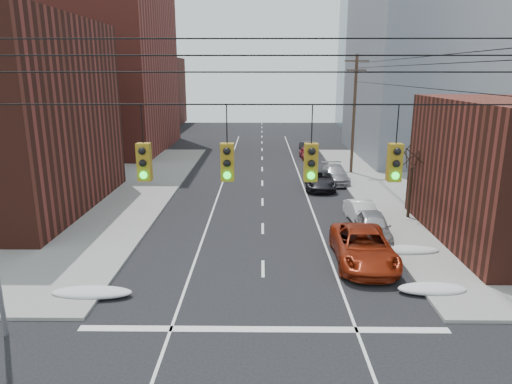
{
  "coord_description": "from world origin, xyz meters",
  "views": [
    {
      "loc": [
        -0.11,
        -8.81,
        9.39
      ],
      "look_at": [
        -0.39,
        15.52,
        3.0
      ],
      "focal_mm": 32.0,
      "sensor_mm": 36.0,
      "label": 1
    }
  ],
  "objects_px": {
    "lot_car_a": "(43,205)",
    "lot_car_d": "(65,175)",
    "lot_car_b": "(62,191)",
    "parked_car_c": "(320,180)",
    "red_pickup": "(363,247)",
    "lot_car_c": "(4,187)",
    "parked_car_a": "(373,226)",
    "parked_car_d": "(335,174)",
    "parked_car_e": "(307,153)",
    "parked_car_f": "(308,148)",
    "parked_car_b": "(362,213)"
  },
  "relations": [
    {
      "from": "lot_car_a",
      "to": "lot_car_d",
      "type": "height_order",
      "value": "lot_car_d"
    },
    {
      "from": "lot_car_a",
      "to": "lot_car_b",
      "type": "distance_m",
      "value": 3.97
    },
    {
      "from": "lot_car_d",
      "to": "lot_car_a",
      "type": "bearing_deg",
      "value": -149.84
    },
    {
      "from": "parked_car_c",
      "to": "red_pickup",
      "type": "bearing_deg",
      "value": -85.55
    },
    {
      "from": "lot_car_a",
      "to": "lot_car_c",
      "type": "relative_size",
      "value": 0.95
    },
    {
      "from": "parked_car_a",
      "to": "parked_car_c",
      "type": "height_order",
      "value": "parked_car_a"
    },
    {
      "from": "red_pickup",
      "to": "parked_car_d",
      "type": "distance_m",
      "value": 17.59
    },
    {
      "from": "red_pickup",
      "to": "lot_car_a",
      "type": "xyz_separation_m",
      "value": [
        -19.69,
        7.25,
        0.05
      ]
    },
    {
      "from": "parked_car_e",
      "to": "parked_car_f",
      "type": "distance_m",
      "value": 3.29
    },
    {
      "from": "parked_car_f",
      "to": "red_pickup",
      "type": "bearing_deg",
      "value": -97.95
    },
    {
      "from": "parked_car_d",
      "to": "lot_car_b",
      "type": "distance_m",
      "value": 22.35
    },
    {
      "from": "parked_car_f",
      "to": "lot_car_d",
      "type": "bearing_deg",
      "value": -151.94
    },
    {
      "from": "parked_car_f",
      "to": "lot_car_b",
      "type": "relative_size",
      "value": 0.9
    },
    {
      "from": "lot_car_d",
      "to": "parked_car_e",
      "type": "bearing_deg",
      "value": -44.43
    },
    {
      "from": "red_pickup",
      "to": "lot_car_b",
      "type": "bearing_deg",
      "value": 152.61
    },
    {
      "from": "parked_car_d",
      "to": "lot_car_b",
      "type": "height_order",
      "value": "parked_car_d"
    },
    {
      "from": "lot_car_c",
      "to": "parked_car_a",
      "type": "bearing_deg",
      "value": -132.88
    },
    {
      "from": "parked_car_a",
      "to": "parked_car_e",
      "type": "height_order",
      "value": "parked_car_a"
    },
    {
      "from": "parked_car_e",
      "to": "parked_car_f",
      "type": "bearing_deg",
      "value": 79.55
    },
    {
      "from": "red_pickup",
      "to": "lot_car_d",
      "type": "relative_size",
      "value": 1.38
    },
    {
      "from": "parked_car_f",
      "to": "lot_car_a",
      "type": "bearing_deg",
      "value": -135.99
    },
    {
      "from": "red_pickup",
      "to": "parked_car_a",
      "type": "xyz_separation_m",
      "value": [
        1.33,
        3.46,
        -0.08
      ]
    },
    {
      "from": "parked_car_c",
      "to": "lot_car_b",
      "type": "xyz_separation_m",
      "value": [
        -19.84,
        -4.22,
        0.07
      ]
    },
    {
      "from": "lot_car_c",
      "to": "lot_car_b",
      "type": "bearing_deg",
      "value": -125.16
    },
    {
      "from": "parked_car_a",
      "to": "lot_car_d",
      "type": "relative_size",
      "value": 1.02
    },
    {
      "from": "parked_car_b",
      "to": "lot_car_a",
      "type": "bearing_deg",
      "value": 172.31
    },
    {
      "from": "parked_car_c",
      "to": "lot_car_c",
      "type": "relative_size",
      "value": 1.09
    },
    {
      "from": "parked_car_b",
      "to": "lot_car_a",
      "type": "height_order",
      "value": "lot_car_a"
    },
    {
      "from": "parked_car_d",
      "to": "lot_car_d",
      "type": "xyz_separation_m",
      "value": [
        -23.36,
        -1.15,
        0.16
      ]
    },
    {
      "from": "lot_car_c",
      "to": "parked_car_c",
      "type": "bearing_deg",
      "value": -107.01
    },
    {
      "from": "parked_car_b",
      "to": "parked_car_c",
      "type": "bearing_deg",
      "value": 94.73
    },
    {
      "from": "parked_car_a",
      "to": "lot_car_d",
      "type": "bearing_deg",
      "value": 155.79
    },
    {
      "from": "parked_car_e",
      "to": "lot_car_c",
      "type": "bearing_deg",
      "value": -148.93
    },
    {
      "from": "lot_car_a",
      "to": "parked_car_b",
      "type": "bearing_deg",
      "value": -109.8
    },
    {
      "from": "red_pickup",
      "to": "parked_car_a",
      "type": "distance_m",
      "value": 3.7
    },
    {
      "from": "lot_car_c",
      "to": "parked_car_b",
      "type": "bearing_deg",
      "value": -126.96
    },
    {
      "from": "lot_car_b",
      "to": "lot_car_d",
      "type": "relative_size",
      "value": 1.04
    },
    {
      "from": "parked_car_a",
      "to": "lot_car_a",
      "type": "relative_size",
      "value": 0.99
    },
    {
      "from": "red_pickup",
      "to": "lot_car_d",
      "type": "distance_m",
      "value": 27.47
    },
    {
      "from": "red_pickup",
      "to": "lot_car_b",
      "type": "height_order",
      "value": "red_pickup"
    },
    {
      "from": "parked_car_d",
      "to": "lot_car_c",
      "type": "height_order",
      "value": "lot_car_c"
    },
    {
      "from": "parked_car_d",
      "to": "lot_car_b",
      "type": "xyz_separation_m",
      "value": [
        -21.44,
        -6.34,
        0.05
      ]
    },
    {
      "from": "red_pickup",
      "to": "parked_car_f",
      "type": "xyz_separation_m",
      "value": [
        0.43,
        32.27,
        -0.16
      ]
    },
    {
      "from": "parked_car_d",
      "to": "lot_car_d",
      "type": "height_order",
      "value": "lot_car_d"
    },
    {
      "from": "red_pickup",
      "to": "lot_car_c",
      "type": "xyz_separation_m",
      "value": [
        -24.94,
        12.09,
        -0.01
      ]
    },
    {
      "from": "parked_car_a",
      "to": "parked_car_f",
      "type": "distance_m",
      "value": 28.83
    },
    {
      "from": "parked_car_c",
      "to": "lot_car_a",
      "type": "height_order",
      "value": "lot_car_a"
    },
    {
      "from": "lot_car_a",
      "to": "lot_car_b",
      "type": "relative_size",
      "value": 0.98
    },
    {
      "from": "parked_car_d",
      "to": "parked_car_a",
      "type": "bearing_deg",
      "value": -89.77
    },
    {
      "from": "parked_car_c",
      "to": "parked_car_f",
      "type": "distance_m",
      "value": 16.87
    }
  ]
}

